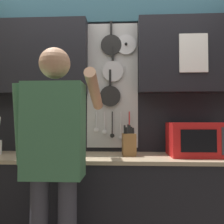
{
  "coord_description": "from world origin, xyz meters",
  "views": [
    {
      "loc": [
        0.12,
        -2.15,
        1.17
      ],
      "look_at": [
        0.0,
        0.19,
        1.27
      ],
      "focal_mm": 40.0,
      "sensor_mm": 36.0,
      "label": 1
    }
  ],
  "objects": [
    {
      "name": "microwave",
      "position": [
        0.75,
        0.02,
        1.03
      ],
      "size": [
        0.5,
        0.38,
        0.28
      ],
      "color": "red",
      "rests_on": "base_cabinet_counter"
    },
    {
      "name": "base_cabinet_counter",
      "position": [
        0.0,
        -0.0,
        0.44
      ],
      "size": [
        2.52,
        0.62,
        0.88
      ],
      "color": "black",
      "rests_on": "ground_plane"
    },
    {
      "name": "person",
      "position": [
        -0.33,
        -0.55,
        0.99
      ],
      "size": [
        0.54,
        0.63,
        1.66
      ],
      "color": "#383842",
      "rests_on": "ground_plane"
    },
    {
      "name": "knife_block",
      "position": [
        0.16,
        0.02,
        0.98
      ],
      "size": [
        0.12,
        0.16,
        0.27
      ],
      "color": "brown",
      "rests_on": "base_cabinet_counter"
    },
    {
      "name": "back_wall_unit",
      "position": [
        0.0,
        0.27,
        1.5
      ],
      "size": [
        3.09,
        0.22,
        2.44
      ],
      "color": "black",
      "rests_on": "ground_plane"
    }
  ]
}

